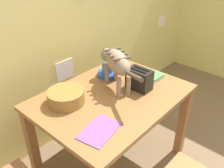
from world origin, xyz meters
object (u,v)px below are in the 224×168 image
dining_table (112,105)px  toaster (139,79)px  cat (116,62)px  wicker_basket (66,97)px  coffee_mug (108,68)px  book_stack (153,77)px  saucer_bowl (107,74)px  magazine (99,130)px

dining_table → toaster: bearing=-23.7°
cat → wicker_basket: bearing=-170.0°
dining_table → coffee_mug: size_ratio=8.99×
book_stack → saucer_bowl: bearing=123.7°
dining_table → saucer_bowl: bearing=49.2°
magazine → toaster: (0.59, 0.12, 0.08)m
saucer_bowl → toaster: toaster is taller
cat → toaster: cat is taller
saucer_bowl → book_stack: bearing=-56.3°
toaster → saucer_bowl: bearing=92.5°
dining_table → coffee_mug: 0.36m
book_stack → toaster: size_ratio=1.02×
book_stack → coffee_mug: bearing=123.3°
wicker_basket → saucer_bowl: bearing=5.9°
cat → toaster: (0.10, -0.16, -0.13)m
toaster → coffee_mug: bearing=92.0°
cat → wicker_basket: size_ratio=2.24×
saucer_bowl → toaster: (0.01, -0.34, 0.07)m
magazine → wicker_basket: bearing=70.6°
wicker_basket → toaster: size_ratio=1.37×
coffee_mug → book_stack: bearing=-56.7°
dining_table → toaster: size_ratio=5.92×
saucer_bowl → magazine: size_ratio=0.65×
book_stack → wicker_basket: wicker_basket is taller
dining_table → wicker_basket: size_ratio=4.32×
dining_table → book_stack: (0.43, -0.09, 0.11)m
book_stack → toaster: (-0.21, -0.00, 0.07)m
cat → coffee_mug: (0.09, 0.17, -0.14)m
cat → magazine: 0.60m
coffee_mug → wicker_basket: bearing=-174.2°
magazine → toaster: bearing=1.2°
dining_table → wicker_basket: wicker_basket is taller
dining_table → coffee_mug: bearing=48.7°
coffee_mug → wicker_basket: 0.51m
cat → magazine: size_ratio=2.21×
saucer_bowl → coffee_mug: bearing=-0.0°
cat → wicker_basket: cat is taller
book_stack → magazine: bearing=-171.1°
saucer_bowl → coffee_mug: (0.00, -0.00, 0.06)m
cat → coffee_mug: cat is taller
saucer_bowl → book_stack: size_ratio=0.89×
coffee_mug → book_stack: coffee_mug is taller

